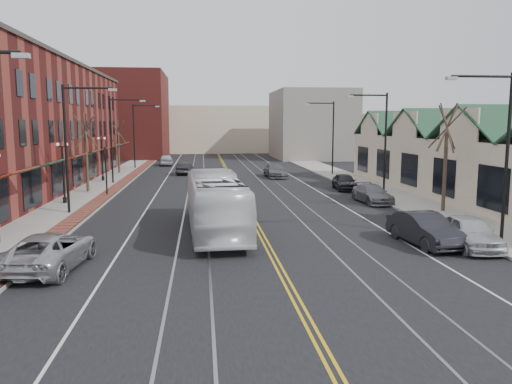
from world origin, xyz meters
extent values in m
plane|color=black|center=(0.00, 0.00, 0.00)|extent=(160.00, 160.00, 0.00)
cube|color=gray|center=(-12.00, 20.00, 0.07)|extent=(4.00, 120.00, 0.15)
cube|color=gray|center=(12.00, 20.00, 0.07)|extent=(4.00, 120.00, 0.15)
cube|color=maroon|center=(-19.00, 27.00, 5.50)|extent=(10.00, 50.00, 11.00)
cube|color=#C7B399|center=(18.00, 20.00, 2.30)|extent=(8.00, 36.00, 4.60)
cube|color=maroon|center=(-16.00, 70.00, 7.00)|extent=(14.00, 18.00, 14.00)
cube|color=#C7B399|center=(0.00, 85.00, 4.50)|extent=(22.00, 14.00, 9.00)
cube|color=slate|center=(15.00, 65.00, 5.50)|extent=(12.00, 16.00, 11.00)
cube|color=#999999|center=(-8.50, 0.00, 7.85)|extent=(0.50, 0.25, 0.15)
cylinder|color=black|center=(-11.50, 16.00, 4.15)|extent=(0.16, 0.16, 8.00)
cylinder|color=black|center=(-10.00, 16.00, 7.95)|extent=(3.00, 0.12, 0.12)
cube|color=#999999|center=(-8.50, 16.00, 7.85)|extent=(0.50, 0.25, 0.15)
cylinder|color=black|center=(-11.50, 32.00, 4.15)|extent=(0.16, 0.16, 8.00)
cylinder|color=black|center=(-10.00, 32.00, 7.95)|extent=(3.00, 0.12, 0.12)
cube|color=#999999|center=(-8.50, 32.00, 7.85)|extent=(0.50, 0.25, 0.15)
cylinder|color=black|center=(-11.50, 48.00, 4.15)|extent=(0.16, 0.16, 8.00)
cylinder|color=black|center=(-10.00, 48.00, 7.95)|extent=(3.00, 0.12, 0.12)
cube|color=#999999|center=(-8.50, 48.00, 7.85)|extent=(0.50, 0.25, 0.15)
cylinder|color=black|center=(11.50, 6.00, 4.15)|extent=(0.16, 0.16, 8.00)
cylinder|color=black|center=(10.00, 6.00, 7.95)|extent=(3.00, 0.12, 0.12)
cube|color=#999999|center=(8.50, 6.00, 7.85)|extent=(0.50, 0.25, 0.15)
cylinder|color=black|center=(11.50, 22.00, 4.15)|extent=(0.16, 0.16, 8.00)
cylinder|color=black|center=(10.00, 22.00, 7.95)|extent=(3.00, 0.12, 0.12)
cube|color=#999999|center=(8.50, 22.00, 7.85)|extent=(0.50, 0.25, 0.15)
cylinder|color=black|center=(11.50, 38.00, 4.15)|extent=(0.16, 0.16, 8.00)
cylinder|color=black|center=(10.00, 38.00, 7.95)|extent=(3.00, 0.12, 0.12)
cube|color=#999999|center=(8.50, 38.00, 7.85)|extent=(0.50, 0.25, 0.15)
cylinder|color=black|center=(-12.80, 20.00, 0.35)|extent=(0.28, 0.28, 0.40)
cylinder|color=black|center=(-12.80, 20.00, 2.15)|extent=(0.14, 0.14, 4.00)
cube|color=black|center=(-12.80, 20.00, 4.15)|extent=(0.60, 0.06, 0.06)
sphere|color=white|center=(-13.10, 20.00, 4.30)|extent=(0.24, 0.24, 0.24)
sphere|color=white|center=(-12.50, 20.00, 4.30)|extent=(0.24, 0.24, 0.24)
cylinder|color=black|center=(-12.80, 34.00, 0.35)|extent=(0.28, 0.28, 0.40)
cylinder|color=black|center=(-12.80, 34.00, 2.15)|extent=(0.14, 0.14, 4.00)
cube|color=black|center=(-12.80, 34.00, 4.15)|extent=(0.60, 0.06, 0.06)
sphere|color=white|center=(-13.10, 34.00, 4.30)|extent=(0.24, 0.24, 0.24)
sphere|color=white|center=(-12.50, 34.00, 4.30)|extent=(0.24, 0.24, 0.24)
cylinder|color=#382B21|center=(-12.50, 26.00, 2.60)|extent=(0.24, 0.24, 4.90)
cylinder|color=#382B21|center=(-12.50, 26.00, 5.15)|extent=(0.58, 1.37, 2.90)
cylinder|color=#382B21|center=(-12.50, 26.00, 5.15)|extent=(1.60, 0.66, 2.78)
cylinder|color=#382B21|center=(-12.50, 26.00, 5.15)|extent=(0.53, 1.23, 2.96)
cylinder|color=#382B21|center=(-12.50, 26.00, 5.15)|extent=(1.69, 1.03, 2.64)
cylinder|color=#382B21|center=(-12.50, 26.00, 5.15)|extent=(1.78, 1.29, 2.48)
cylinder|color=#382B21|center=(-12.50, 42.00, 2.42)|extent=(0.24, 0.24, 4.55)
cylinder|color=#382B21|center=(-12.50, 42.00, 4.80)|extent=(0.55, 1.28, 2.69)
cylinder|color=#382B21|center=(-12.50, 42.00, 4.80)|extent=(1.49, 0.62, 2.58)
cylinder|color=#382B21|center=(-12.50, 42.00, 4.80)|extent=(0.50, 1.15, 2.75)
cylinder|color=#382B21|center=(-12.50, 42.00, 4.80)|extent=(1.57, 0.97, 2.45)
cylinder|color=#382B21|center=(-12.50, 42.00, 4.80)|extent=(1.66, 1.20, 2.30)
cylinder|color=#382B21|center=(12.50, 14.00, 2.78)|extent=(0.24, 0.24, 5.25)
cylinder|color=#382B21|center=(12.50, 14.00, 5.50)|extent=(0.61, 1.46, 3.10)
cylinder|color=#382B21|center=(12.50, 14.00, 5.50)|extent=(1.70, 0.70, 2.97)
cylinder|color=#382B21|center=(12.50, 14.00, 5.50)|extent=(0.56, 1.31, 3.17)
cylinder|color=#382B21|center=(12.50, 14.00, 5.50)|extent=(1.80, 1.10, 2.82)
cylinder|color=#382B21|center=(12.50, 14.00, 5.50)|extent=(1.90, 1.37, 2.65)
cylinder|color=#592D19|center=(-11.20, 8.00, 0.16)|extent=(0.60, 0.60, 0.02)
cylinder|color=black|center=(-10.60, 24.00, 1.75)|extent=(0.12, 0.12, 3.20)
imported|color=black|center=(-10.60, 24.00, 3.50)|extent=(0.18, 0.15, 0.90)
imported|color=silver|center=(-2.34, 9.81, 1.57)|extent=(3.20, 11.40, 3.14)
imported|color=#A6A8AD|center=(-9.11, 3.69, 0.75)|extent=(3.06, 5.63, 1.50)
imported|color=silver|center=(9.30, 5.08, 0.77)|extent=(2.23, 4.65, 1.53)
imported|color=black|center=(7.50, 5.90, 0.77)|extent=(2.19, 4.86, 1.55)
imported|color=slate|center=(9.30, 18.45, 0.67)|extent=(2.21, 4.73, 1.34)
imported|color=black|center=(9.30, 25.56, 0.72)|extent=(1.99, 4.32, 1.44)
imported|color=black|center=(-4.96, 40.41, 0.66)|extent=(1.89, 4.16, 1.32)
imported|color=#57585D|center=(4.76, 36.17, 0.72)|extent=(2.19, 5.05, 1.45)
imported|color=#B6B8BE|center=(-7.93, 52.78, 0.78)|extent=(2.27, 4.75, 1.57)
camera|label=1|loc=(-3.02, -16.41, 5.81)|focal=35.00mm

